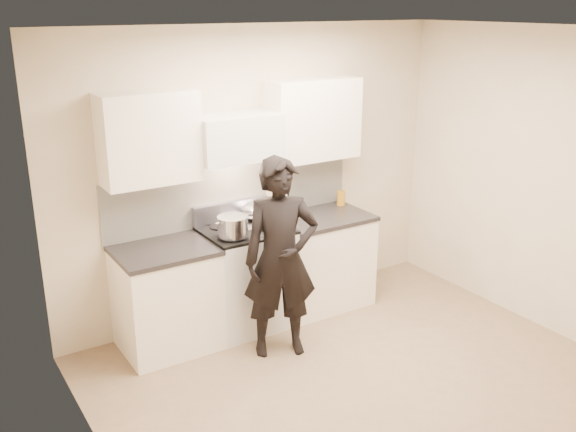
% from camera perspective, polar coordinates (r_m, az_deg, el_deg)
% --- Properties ---
extents(ground_plane, '(4.00, 4.00, 0.00)m').
position_cam_1_polar(ground_plane, '(5.26, 7.14, -14.77)').
color(ground_plane, '#8A6F50').
extents(room_shell, '(4.04, 3.54, 2.70)m').
position_cam_1_polar(room_shell, '(4.83, 4.58, 3.13)').
color(room_shell, beige).
rests_on(room_shell, ground).
extents(stove, '(0.76, 0.65, 0.96)m').
position_cam_1_polar(stove, '(5.93, -3.71, -5.41)').
color(stove, silver).
rests_on(stove, ground).
extents(counter_right, '(0.92, 0.67, 0.92)m').
position_cam_1_polar(counter_right, '(6.34, 2.90, -3.90)').
color(counter_right, white).
rests_on(counter_right, ground).
extents(counter_left, '(0.82, 0.67, 0.92)m').
position_cam_1_polar(counter_left, '(5.64, -10.72, -7.17)').
color(counter_left, white).
rests_on(counter_left, ground).
extents(wok, '(0.32, 0.39, 0.25)m').
position_cam_1_polar(wok, '(5.93, -2.80, 0.52)').
color(wok, silver).
rests_on(wok, stove).
extents(stock_pot, '(0.37, 0.32, 0.18)m').
position_cam_1_polar(stock_pot, '(5.51, -4.94, -0.92)').
color(stock_pot, silver).
rests_on(stock_pot, stove).
extents(utensil_crock, '(0.13, 0.13, 0.34)m').
position_cam_1_polar(utensil_crock, '(6.14, -0.18, 0.97)').
color(utensil_crock, '#A9A9BF').
rests_on(utensil_crock, counter_right).
extents(spice_jar, '(0.05, 0.05, 0.11)m').
position_cam_1_polar(spice_jar, '(6.19, 0.20, 0.64)').
color(spice_jar, orange).
rests_on(spice_jar, counter_right).
extents(oil_glass, '(0.08, 0.08, 0.15)m').
position_cam_1_polar(oil_glass, '(6.49, 4.74, 1.60)').
color(oil_glass, '#AE7117').
rests_on(oil_glass, counter_right).
extents(person, '(0.73, 0.61, 1.71)m').
position_cam_1_polar(person, '(5.31, -0.65, -3.80)').
color(person, black).
rests_on(person, ground).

